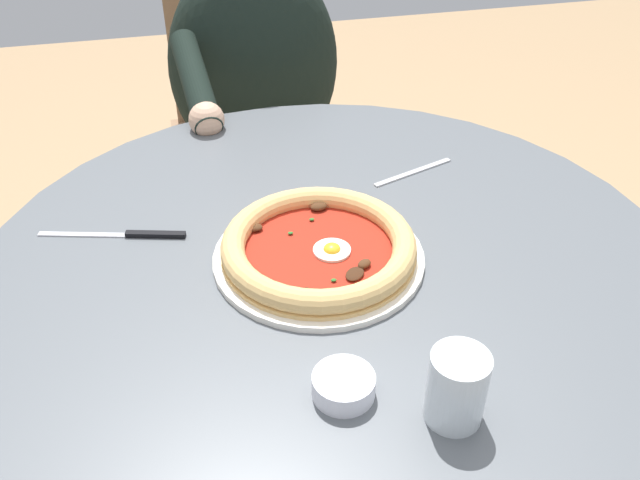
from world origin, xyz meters
The scene contains 8 objects.
dining_table centered at (0.00, 0.00, 0.57)m, with size 1.06×1.06×0.72m.
pizza_on_plate centered at (0.02, -0.01, 0.74)m, with size 0.31×0.31×0.05m.
water_glass centered at (-0.07, 0.30, 0.76)m, with size 0.07×0.07×0.09m.
steak_knife centered at (0.28, -0.13, 0.72)m, with size 0.22×0.07×0.01m.
ramekin_capers centered at (0.05, 0.25, 0.74)m, with size 0.08×0.08×0.03m.
fork_utensil centered at (-0.20, -0.21, 0.72)m, with size 0.16×0.06×0.00m.
diner_person centered at (0.00, -0.77, 0.51)m, with size 0.40×0.49×1.14m.
cafe_chair_diner centered at (0.00, -0.91, 0.52)m, with size 0.42×0.43×0.86m.
Camera 1 is at (0.20, 0.78, 1.36)m, focal length 39.09 mm.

